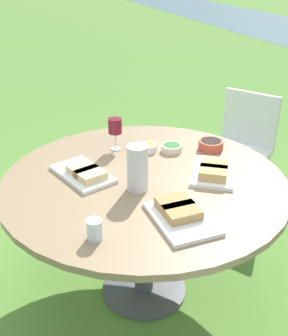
% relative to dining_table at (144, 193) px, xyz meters
% --- Properties ---
extents(ground_plane, '(40.00, 40.00, 0.00)m').
position_rel_dining_table_xyz_m(ground_plane, '(0.00, 0.00, -0.68)').
color(ground_plane, '#5B8C38').
extents(dining_table, '(1.50, 1.50, 0.77)m').
position_rel_dining_table_xyz_m(dining_table, '(0.00, 0.00, 0.00)').
color(dining_table, '#4C4C51').
rests_on(dining_table, ground_plane).
extents(chair_near_right, '(0.60, 0.59, 0.89)m').
position_rel_dining_table_xyz_m(chair_near_right, '(-0.71, 1.08, -0.16)').
color(chair_near_right, silver).
rests_on(chair_near_right, ground_plane).
extents(water_pitcher, '(0.11, 0.11, 0.24)m').
position_rel_dining_table_xyz_m(water_pitcher, '(0.10, -0.07, 0.21)').
color(water_pitcher, silver).
rests_on(water_pitcher, dining_table).
extents(wine_glass, '(0.08, 0.08, 0.20)m').
position_rel_dining_table_xyz_m(wine_glass, '(-0.40, -0.03, 0.24)').
color(wine_glass, silver).
rests_on(wine_glass, dining_table).
extents(platter_bread_main, '(0.41, 0.38, 0.07)m').
position_rel_dining_table_xyz_m(platter_bread_main, '(0.11, 0.35, 0.12)').
color(platter_bread_main, white).
rests_on(platter_bread_main, dining_table).
extents(platter_charcuterie, '(0.41, 0.31, 0.06)m').
position_rel_dining_table_xyz_m(platter_charcuterie, '(-0.12, -0.29, 0.11)').
color(platter_charcuterie, white).
rests_on(platter_charcuterie, dining_table).
extents(platter_sandwich_side, '(0.35, 0.24, 0.06)m').
position_rel_dining_table_xyz_m(platter_sandwich_side, '(0.40, 0.02, 0.12)').
color(platter_sandwich_side, white).
rests_on(platter_sandwich_side, dining_table).
extents(bowl_fries, '(0.10, 0.10, 0.04)m').
position_rel_dining_table_xyz_m(bowl_fries, '(-0.31, 0.15, 0.11)').
color(bowl_fries, white).
rests_on(bowl_fries, dining_table).
extents(bowl_salad, '(0.12, 0.12, 0.04)m').
position_rel_dining_table_xyz_m(bowl_salad, '(-0.26, 0.27, 0.11)').
color(bowl_salad, beige).
rests_on(bowl_salad, dining_table).
extents(bowl_olives, '(0.15, 0.15, 0.06)m').
position_rel_dining_table_xyz_m(bowl_olives, '(-0.20, 0.50, 0.12)').
color(bowl_olives, '#B74733').
rests_on(bowl_olives, dining_table).
extents(cup_water_near, '(0.07, 0.07, 0.09)m').
position_rel_dining_table_xyz_m(cup_water_near, '(0.42, -0.38, 0.14)').
color(cup_water_near, silver).
rests_on(cup_water_near, dining_table).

